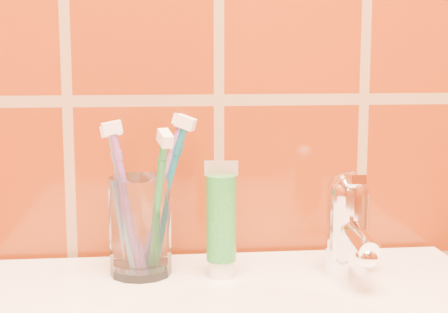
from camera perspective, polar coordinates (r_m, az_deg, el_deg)
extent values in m
cylinder|color=white|center=(0.78, -6.98, -5.77)|extent=(0.08, 0.08, 0.11)
cylinder|color=white|center=(0.78, -0.23, -9.28)|extent=(0.03, 0.03, 0.02)
cylinder|color=#1B7426|center=(0.76, -0.23, -5.13)|extent=(0.03, 0.03, 0.10)
cube|color=beige|center=(0.75, -0.23, -0.97)|extent=(0.04, 0.00, 0.02)
cylinder|color=white|center=(0.79, 10.19, -6.31)|extent=(0.05, 0.05, 0.09)
sphere|color=white|center=(0.78, 10.28, -2.94)|extent=(0.05, 0.05, 0.05)
cylinder|color=white|center=(0.75, 11.02, -6.50)|extent=(0.02, 0.09, 0.03)
cube|color=white|center=(0.77, 10.57, -1.80)|extent=(0.02, 0.06, 0.01)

